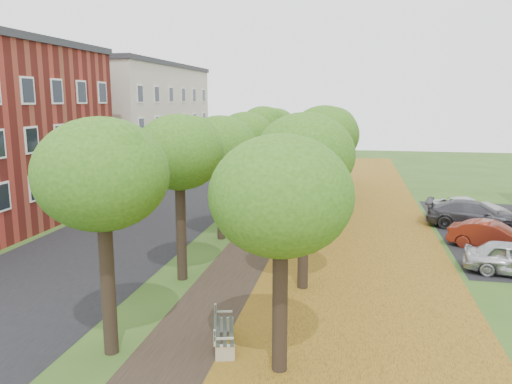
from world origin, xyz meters
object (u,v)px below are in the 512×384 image
at_px(car_grey, 475,215).
at_px(car_white, 469,208).
at_px(car_red, 492,236).
at_px(bench, 223,331).

xyz_separation_m(car_grey, car_white, (0.19, 2.24, -0.10)).
relative_size(car_red, car_white, 0.84).
relative_size(bench, car_white, 0.42).
distance_m(bench, car_white, 20.87).
xyz_separation_m(car_red, car_grey, (0.07, 4.02, 0.10)).
height_order(car_red, car_grey, car_grey).
relative_size(bench, car_grey, 0.38).
xyz_separation_m(car_red, car_white, (0.26, 6.27, -0.00)).
relative_size(car_grey, car_white, 1.10).
bearing_deg(car_grey, bench, 159.75).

